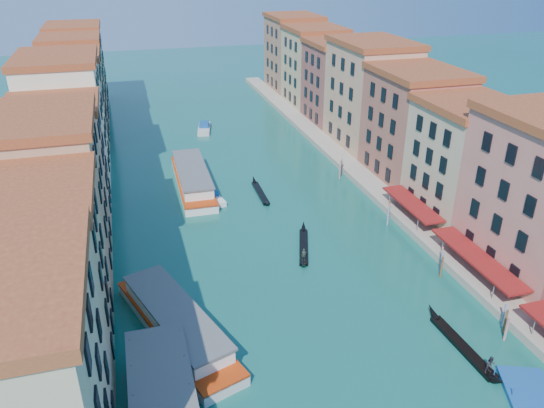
{
  "coord_description": "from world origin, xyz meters",
  "views": [
    {
      "loc": [
        -16.16,
        -21.73,
        36.23
      ],
      "look_at": [
        1.18,
        39.26,
        5.6
      ],
      "focal_mm": 35.0,
      "sensor_mm": 36.0,
      "label": 1
    }
  ],
  "objects_px": {
    "vaporetto_far": "(193,178)",
    "gondola_fore": "(304,246)",
    "gondola_right": "(464,346)",
    "blue_dock": "(529,393)",
    "vaporetto_near": "(176,323)"
  },
  "relations": [
    {
      "from": "vaporetto_far",
      "to": "gondola_fore",
      "type": "xyz_separation_m",
      "value": [
        11.28,
        -24.62,
        -1.11
      ]
    },
    {
      "from": "vaporetto_near",
      "to": "gondola_right",
      "type": "relative_size",
      "value": 1.71
    },
    {
      "from": "vaporetto_far",
      "to": "gondola_fore",
      "type": "relative_size",
      "value": 1.97
    },
    {
      "from": "gondola_fore",
      "to": "gondola_right",
      "type": "relative_size",
      "value": 0.91
    },
    {
      "from": "gondola_fore",
      "to": "vaporetto_near",
      "type": "bearing_deg",
      "value": -126.22
    },
    {
      "from": "gondola_fore",
      "to": "blue_dock",
      "type": "relative_size",
      "value": 1.59
    },
    {
      "from": "vaporetto_far",
      "to": "gondola_fore",
      "type": "distance_m",
      "value": 27.11
    },
    {
      "from": "blue_dock",
      "to": "vaporetto_near",
      "type": "bearing_deg",
      "value": 171.18
    },
    {
      "from": "vaporetto_far",
      "to": "gondola_right",
      "type": "height_order",
      "value": "vaporetto_far"
    },
    {
      "from": "vaporetto_near",
      "to": "gondola_right",
      "type": "bearing_deg",
      "value": -39.53
    },
    {
      "from": "vaporetto_near",
      "to": "blue_dock",
      "type": "relative_size",
      "value": 2.96
    },
    {
      "from": "vaporetto_far",
      "to": "vaporetto_near",
      "type": "bearing_deg",
      "value": -99.69
    },
    {
      "from": "gondola_fore",
      "to": "gondola_right",
      "type": "distance_m",
      "value": 24.93
    },
    {
      "from": "vaporetto_far",
      "to": "blue_dock",
      "type": "distance_m",
      "value": 59.14
    },
    {
      "from": "gondola_right",
      "to": "vaporetto_far",
      "type": "bearing_deg",
      "value": 110.68
    }
  ]
}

